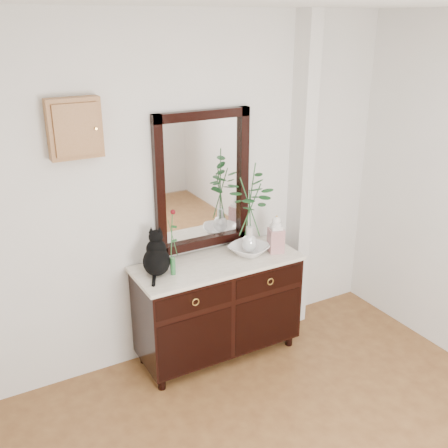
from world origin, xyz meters
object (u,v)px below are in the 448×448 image
sideboard (218,304)px  lotus_bowl (249,250)px  ginger_jar (276,234)px  cat (156,253)px

sideboard → lotus_bowl: size_ratio=4.33×
lotus_bowl → ginger_jar: ginger_jar is taller
cat → ginger_jar: 1.00m
sideboard → cat: (-0.49, 0.04, 0.54)m
ginger_jar → cat: bearing=174.0°
lotus_bowl → ginger_jar: bearing=-17.0°
sideboard → cat: 0.73m
ginger_jar → sideboard: bearing=173.2°
lotus_bowl → sideboard: bearing=-179.1°
sideboard → ginger_jar: 0.74m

